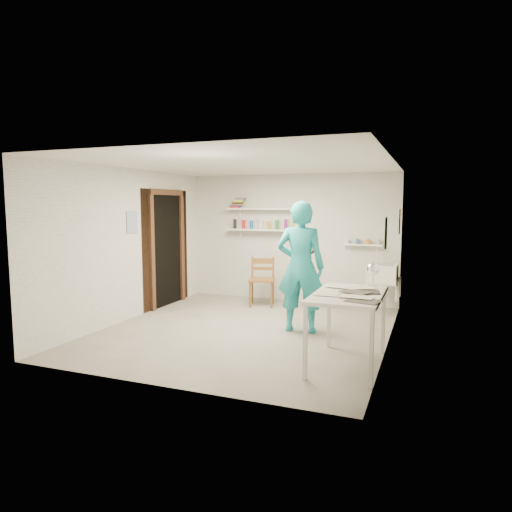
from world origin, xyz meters
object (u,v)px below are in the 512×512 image
(wooden_chair, at_px, (262,280))
(desk_lamp, at_px, (373,269))
(man, at_px, (301,267))
(work_table, at_px, (348,330))
(belfast_sink, at_px, (382,273))
(wall_clock, at_px, (306,244))

(wooden_chair, xyz_separation_m, desk_lamp, (2.19, -2.05, 0.58))
(wooden_chair, bearing_deg, man, -66.24)
(man, xyz_separation_m, work_table, (0.89, -1.18, -0.52))
(desk_lamp, bearing_deg, work_table, -112.42)
(man, bearing_deg, belfast_sink, -129.30)
(man, distance_m, work_table, 1.57)
(belfast_sink, height_order, desk_lamp, desk_lamp)
(belfast_sink, distance_m, work_table, 2.68)
(wall_clock, bearing_deg, work_table, -63.74)
(belfast_sink, bearing_deg, wooden_chair, -176.92)
(work_table, bearing_deg, desk_lamp, 67.58)
(wooden_chair, bearing_deg, belfast_sink, -11.90)
(man, xyz_separation_m, wall_clock, (0.02, 0.22, 0.31))
(work_table, height_order, desk_lamp, desk_lamp)
(desk_lamp, bearing_deg, man, 148.12)
(man, bearing_deg, work_table, 121.42)
(man, distance_m, wall_clock, 0.38)
(desk_lamp, bearing_deg, belfast_sink, 92.57)
(work_table, distance_m, desk_lamp, 0.84)
(man, xyz_separation_m, desk_lamp, (1.09, -0.68, 0.12))
(wall_clock, bearing_deg, wooden_chair, 128.78)
(man, bearing_deg, desk_lamp, 142.69)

